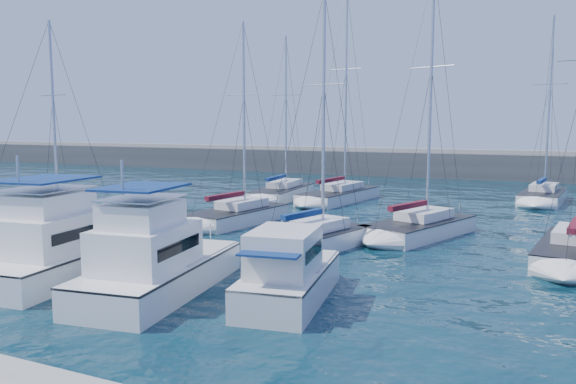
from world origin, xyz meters
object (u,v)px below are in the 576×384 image
at_px(motor_yacht_stbd_outer, 288,277).
at_px(sailboat_mid_d, 420,227).
at_px(sailboat_mid_b, 238,215).
at_px(sailboat_mid_c, 315,239).
at_px(motor_yacht_stbd_inner, 155,265).
at_px(sailboat_mid_e, 575,250).
at_px(sailboat_back_b, 340,195).
at_px(motor_yacht_port_inner, 63,248).
at_px(sailboat_mid_a, 49,220).
at_px(sailboat_back_a, 282,192).
at_px(sailboat_back_c, 543,196).

relative_size(motor_yacht_stbd_outer, sailboat_mid_d, 0.43).
distance_m(motor_yacht_stbd_outer, sailboat_mid_b, 16.93).
bearing_deg(sailboat_mid_b, sailboat_mid_c, -24.76).
bearing_deg(sailboat_mid_b, motor_yacht_stbd_inner, -63.09).
relative_size(sailboat_mid_b, sailboat_mid_c, 0.99).
xyz_separation_m(sailboat_mid_e, sailboat_back_b, (-17.28, 15.23, 0.01)).
height_order(motor_yacht_stbd_inner, sailboat_mid_b, sailboat_mid_b).
relative_size(motor_yacht_stbd_outer, sailboat_mid_e, 0.44).
bearing_deg(sailboat_mid_b, motor_yacht_port_inner, -83.76).
distance_m(motor_yacht_stbd_inner, sailboat_mid_e, 19.52).
bearing_deg(motor_yacht_port_inner, sailboat_mid_a, 134.19).
relative_size(sailboat_mid_a, sailboat_mid_c, 0.97).
bearing_deg(sailboat_back_a, motor_yacht_stbd_outer, -69.08).
relative_size(sailboat_mid_a, sailboat_mid_d, 0.84).
distance_m(motor_yacht_stbd_inner, motor_yacht_stbd_outer, 5.17).
xyz_separation_m(sailboat_back_a, sailboat_back_b, (5.29, 0.20, 0.03)).
relative_size(motor_yacht_stbd_inner, sailboat_mid_b, 0.65).
distance_m(motor_yacht_stbd_outer, sailboat_mid_d, 14.41).
bearing_deg(sailboat_mid_b, sailboat_mid_a, -138.79).
height_order(sailboat_mid_a, sailboat_mid_e, sailboat_mid_e).
distance_m(sailboat_mid_e, sailboat_back_b, 23.03).
height_order(sailboat_mid_a, sailboat_back_b, sailboat_back_b).
distance_m(sailboat_mid_a, sailboat_back_c, 38.36).
bearing_deg(sailboat_mid_c, sailboat_back_b, 121.41).
bearing_deg(sailboat_back_c, sailboat_mid_b, -126.91).
height_order(motor_yacht_stbd_inner, sailboat_mid_d, sailboat_mid_d).
relative_size(sailboat_mid_a, sailboat_back_b, 0.74).
distance_m(motor_yacht_port_inner, sailboat_mid_a, 12.29).
bearing_deg(sailboat_mid_b, sailboat_back_b, 87.35).
distance_m(sailboat_mid_a, sailboat_mid_c, 17.68).
relative_size(motor_yacht_stbd_outer, sailboat_mid_c, 0.49).
bearing_deg(sailboat_back_b, motor_yacht_port_inner, -87.96).
xyz_separation_m(sailboat_mid_b, sailboat_back_b, (2.57, 12.85, 0.03)).
relative_size(sailboat_mid_c, sailboat_back_a, 0.94).
bearing_deg(sailboat_back_a, sailboat_back_b, -2.56).
distance_m(motor_yacht_stbd_outer, sailboat_mid_a, 21.31).
distance_m(sailboat_mid_d, sailboat_back_b, 15.38).
bearing_deg(sailboat_mid_c, motor_yacht_stbd_inner, -88.67).
bearing_deg(motor_yacht_port_inner, motor_yacht_stbd_outer, -3.54).
xyz_separation_m(sailboat_mid_d, sailboat_back_b, (-9.29, 12.26, 0.01)).
height_order(sailboat_mid_e, sailboat_back_a, sailboat_mid_e).
xyz_separation_m(motor_yacht_stbd_inner, motor_yacht_stbd_outer, (5.01, 1.28, -0.19)).
distance_m(motor_yacht_stbd_inner, sailboat_back_c, 36.86).
bearing_deg(sailboat_mid_d, sailboat_mid_b, -157.60).
distance_m(sailboat_back_b, sailboat_back_c, 17.02).
bearing_deg(sailboat_mid_a, sailboat_mid_e, 17.27).
height_order(sailboat_mid_a, sailboat_mid_b, sailboat_mid_b).
xyz_separation_m(motor_yacht_stbd_outer, sailboat_back_b, (-7.38, 26.53, -0.40)).
bearing_deg(sailboat_mid_a, sailboat_mid_c, 14.33).
bearing_deg(sailboat_back_b, sailboat_mid_c, -65.73).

